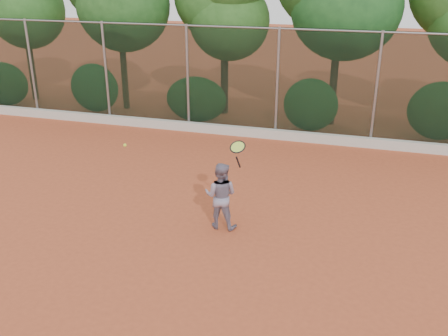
# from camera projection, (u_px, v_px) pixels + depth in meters

# --- Properties ---
(ground) EXTENTS (80.00, 80.00, 0.00)m
(ground) POSITION_uv_depth(u_px,v_px,m) (210.00, 243.00, 10.14)
(ground) COLOR #B54D2A
(ground) RESTS_ON ground
(concrete_curb) EXTENTS (24.00, 0.20, 0.30)m
(concrete_curb) POSITION_uv_depth(u_px,v_px,m) (274.00, 134.00, 16.15)
(concrete_curb) COLOR beige
(concrete_curb) RESTS_ON ground
(tennis_player) EXTENTS (0.72, 0.56, 1.47)m
(tennis_player) POSITION_uv_depth(u_px,v_px,m) (221.00, 196.00, 10.50)
(tennis_player) COLOR gray
(tennis_player) RESTS_ON ground
(chainlink_fence) EXTENTS (24.09, 0.09, 3.50)m
(chainlink_fence) POSITION_uv_depth(u_px,v_px,m) (277.00, 81.00, 15.66)
(chainlink_fence) COLOR black
(chainlink_fence) RESTS_ON ground
(tennis_racket) EXTENTS (0.38, 0.35, 0.60)m
(tennis_racket) POSITION_uv_depth(u_px,v_px,m) (238.00, 149.00, 9.92)
(tennis_racket) COLOR black
(tennis_racket) RESTS_ON ground
(tennis_ball_in_flight) EXTENTS (0.07, 0.07, 0.07)m
(tennis_ball_in_flight) POSITION_uv_depth(u_px,v_px,m) (125.00, 145.00, 10.97)
(tennis_ball_in_flight) COLOR #D3F237
(tennis_ball_in_flight) RESTS_ON ground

